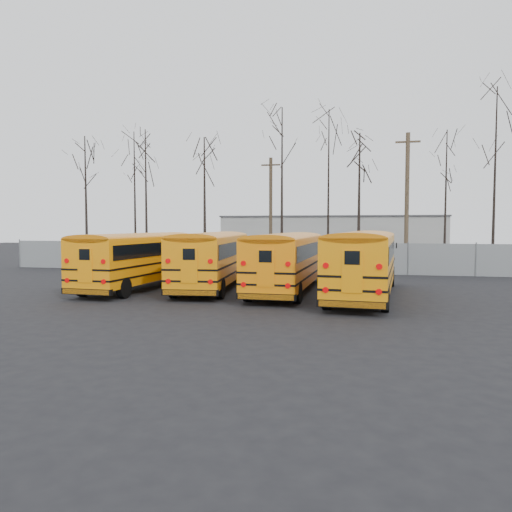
% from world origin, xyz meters
% --- Properties ---
extents(ground, '(120.00, 120.00, 0.00)m').
position_xyz_m(ground, '(0.00, 0.00, 0.00)').
color(ground, black).
rests_on(ground, ground).
extents(fence, '(40.00, 0.04, 2.00)m').
position_xyz_m(fence, '(0.00, 12.00, 1.00)').
color(fence, gray).
rests_on(fence, ground).
extents(distant_building, '(22.00, 8.00, 4.00)m').
position_xyz_m(distant_building, '(2.00, 32.00, 2.00)').
color(distant_building, '#B0B1AB').
rests_on(distant_building, ground).
extents(bus_a, '(2.91, 10.12, 2.80)m').
position_xyz_m(bus_a, '(-5.56, 2.02, 1.64)').
color(bus_a, black).
rests_on(bus_a, ground).
extents(bus_b, '(3.25, 10.31, 2.84)m').
position_xyz_m(bus_b, '(-1.99, 2.68, 1.66)').
color(bus_b, black).
rests_on(bus_b, ground).
extents(bus_c, '(2.60, 10.13, 2.82)m').
position_xyz_m(bus_c, '(1.78, 2.17, 1.65)').
color(bus_c, black).
rests_on(bus_c, ground).
extents(bus_d, '(3.19, 10.59, 2.92)m').
position_xyz_m(bus_d, '(5.26, 1.07, 1.71)').
color(bus_d, black).
rests_on(bus_d, ground).
extents(utility_pole_left, '(1.49, 0.26, 8.37)m').
position_xyz_m(utility_pole_left, '(-1.87, 17.56, 4.30)').
color(utility_pole_left, '#443626').
rests_on(utility_pole_left, ground).
extents(utility_pole_right, '(1.72, 0.30, 9.68)m').
position_xyz_m(utility_pole_right, '(8.21, 16.42, 4.97)').
color(utility_pole_right, brown).
rests_on(utility_pole_right, ground).
extents(tree_0, '(0.26, 0.26, 10.35)m').
position_xyz_m(tree_0, '(-16.86, 16.07, 5.17)').
color(tree_0, black).
rests_on(tree_0, ground).
extents(tree_1, '(0.26, 0.26, 10.85)m').
position_xyz_m(tree_1, '(-13.36, 17.71, 5.43)').
color(tree_1, black).
rests_on(tree_1, ground).
extents(tree_2, '(0.26, 0.26, 10.43)m').
position_xyz_m(tree_2, '(-11.11, 15.00, 5.21)').
color(tree_2, black).
rests_on(tree_2, ground).
extents(tree_3, '(0.26, 0.26, 9.79)m').
position_xyz_m(tree_3, '(-6.63, 15.66, 4.90)').
color(tree_3, black).
rests_on(tree_3, ground).
extents(tree_4, '(0.26, 0.26, 12.17)m').
position_xyz_m(tree_4, '(-0.99, 17.53, 6.08)').
color(tree_4, black).
rests_on(tree_4, ground).
extents(tree_5, '(0.26, 0.26, 11.87)m').
position_xyz_m(tree_5, '(2.57, 17.66, 5.93)').
color(tree_5, black).
rests_on(tree_5, ground).
extents(tree_6, '(0.26, 0.26, 9.43)m').
position_xyz_m(tree_6, '(4.90, 14.36, 4.71)').
color(tree_6, black).
rests_on(tree_6, ground).
extents(tree_7, '(0.26, 0.26, 9.42)m').
position_xyz_m(tree_7, '(10.52, 14.38, 4.71)').
color(tree_7, black).
rests_on(tree_7, ground).
extents(tree_8, '(0.26, 0.26, 12.63)m').
position_xyz_m(tree_8, '(14.04, 16.68, 6.31)').
color(tree_8, black).
rests_on(tree_8, ground).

